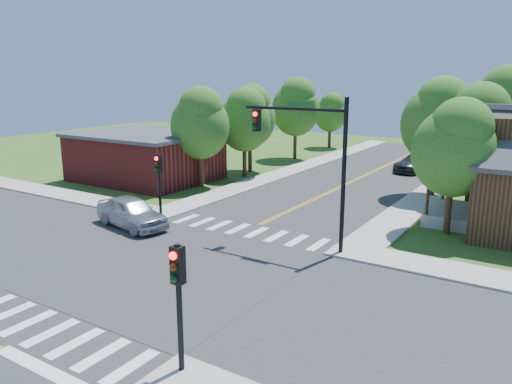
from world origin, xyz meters
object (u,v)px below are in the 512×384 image
Objects in this scene: signal_pole_nw at (159,173)px; car_silver at (132,213)px; car_dgrey at (417,163)px; signal_mast_ne at (310,148)px; signal_pole_se at (178,285)px.

signal_pole_nw is 0.73× the size of car_silver.
car_silver reaches higher than car_dgrey.
signal_mast_ne is 22.75m from car_dgrey.
signal_mast_ne reaches higher than car_dgrey.
signal_pole_se is 0.67× the size of car_dgrey.
car_dgrey is (-0.83, 22.37, -4.08)m from signal_mast_ne.
car_dgrey is (-2.52, 33.58, -1.89)m from signal_pole_se.
signal_pole_nw is 2.83m from car_silver.
signal_pole_nw is at bearing -98.74° from car_dgrey.
signal_mast_ne is at bearing 98.56° from signal_pole_se.
signal_mast_ne is 1.38× the size of car_silver.
signal_mast_ne is 1.89× the size of signal_pole_se.
signal_pole_se is 0.73× the size of car_silver.
signal_pole_se is at bearing -73.24° from car_dgrey.
signal_pole_se reaches higher than car_dgrey.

